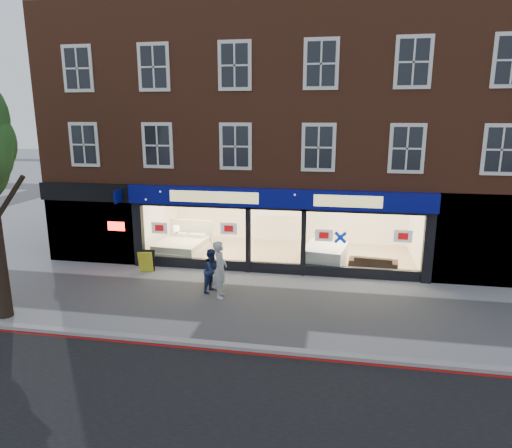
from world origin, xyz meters
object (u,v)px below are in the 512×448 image
(display_bed, at_px, (183,247))
(a_board, at_px, (147,261))
(mattress_stack, at_px, (325,255))
(sofa, at_px, (373,262))
(pedestrian_blue, at_px, (212,270))
(pedestrian_grey, at_px, (220,269))

(display_bed, xyz_separation_m, a_board, (-0.75, -2.02, -0.04))
(mattress_stack, xyz_separation_m, a_board, (-6.75, -1.82, -0.06))
(mattress_stack, height_order, sofa, mattress_stack)
(display_bed, bearing_deg, pedestrian_blue, -53.16)
(display_bed, relative_size, a_board, 2.85)
(mattress_stack, relative_size, pedestrian_blue, 1.43)
(a_board, bearing_deg, pedestrian_blue, -34.54)
(a_board, height_order, pedestrian_blue, pedestrian_blue)
(display_bed, distance_m, pedestrian_grey, 4.77)
(a_board, relative_size, pedestrian_grey, 0.45)
(a_board, bearing_deg, mattress_stack, 6.93)
(a_board, relative_size, pedestrian_blue, 0.56)
(pedestrian_grey, bearing_deg, sofa, -63.74)
(pedestrian_blue, bearing_deg, sofa, -44.13)
(display_bed, distance_m, a_board, 2.15)
(mattress_stack, height_order, a_board, mattress_stack)
(pedestrian_grey, bearing_deg, a_board, 53.23)
(display_bed, height_order, mattress_stack, display_bed)
(mattress_stack, xyz_separation_m, pedestrian_grey, (-3.33, -3.73, 0.48))
(a_board, xyz_separation_m, pedestrian_blue, (3.05, -1.51, 0.33))
(mattress_stack, bearing_deg, sofa, -7.30)
(mattress_stack, xyz_separation_m, pedestrian_blue, (-3.71, -3.33, 0.28))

